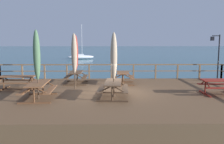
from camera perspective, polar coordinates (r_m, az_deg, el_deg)
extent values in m
plane|color=#2D5B6B|center=(12.28, 0.04, -9.17)|extent=(600.00, 600.00, 0.00)
cube|color=brown|center=(12.17, 0.04, -7.17)|extent=(16.56, 9.60, 0.88)
cube|color=brown|center=(16.51, -0.17, 1.87)|extent=(16.26, 0.09, 0.08)
cube|color=brown|center=(16.56, -0.17, 0.25)|extent=(16.26, 0.07, 0.06)
cube|color=brown|center=(18.39, -26.42, 0.02)|extent=(0.10, 0.10, 1.05)
cube|color=brown|center=(17.74, -21.68, 0.03)|extent=(0.10, 0.10, 1.05)
cube|color=brown|center=(17.23, -16.62, 0.04)|extent=(0.10, 0.10, 1.05)
cube|color=brown|center=(16.85, -11.30, 0.05)|extent=(0.10, 0.10, 1.05)
cube|color=brown|center=(16.63, -5.78, 0.06)|extent=(0.10, 0.10, 1.05)
cube|color=brown|center=(16.56, -0.17, 0.06)|extent=(0.10, 0.10, 1.05)
cube|color=brown|center=(16.66, 5.44, 0.07)|extent=(0.10, 0.10, 1.05)
cube|color=brown|center=(16.91, 10.92, 0.08)|extent=(0.10, 0.10, 1.05)
cube|color=brown|center=(17.31, 16.20, 0.09)|extent=(0.10, 0.10, 1.05)
cube|color=brown|center=(17.85, 21.20, 0.09)|extent=(0.10, 0.10, 1.05)
cube|color=brown|center=(18.52, 25.88, 0.10)|extent=(0.10, 0.10, 1.05)
cube|color=brown|center=(18.39, -26.42, 0.02)|extent=(0.10, 0.10, 1.05)
cube|color=brown|center=(18.52, 25.88, 0.10)|extent=(0.10, 0.10, 1.05)
cube|color=brown|center=(10.84, 0.31, -2.56)|extent=(0.91, 2.21, 0.05)
cube|color=brown|center=(10.88, 3.26, -4.14)|extent=(0.43, 2.17, 0.04)
cube|color=brown|center=(10.94, -2.63, -4.08)|extent=(0.43, 2.17, 0.04)
cube|color=#432F1F|center=(10.11, 0.04, -7.39)|extent=(1.40, 0.18, 0.06)
cylinder|color=#432F1F|center=(10.03, 0.04, -5.51)|extent=(0.07, 0.07, 0.74)
cylinder|color=#432F1F|center=(9.98, 1.65, -4.30)|extent=(0.63, 0.10, 0.37)
cylinder|color=#432F1F|center=(10.01, -1.57, -4.26)|extent=(0.63, 0.10, 0.37)
cube|color=#432F1F|center=(11.86, 0.53, -5.21)|extent=(1.40, 0.18, 0.06)
cylinder|color=#432F1F|center=(11.79, 0.54, -3.60)|extent=(0.07, 0.07, 0.74)
cylinder|color=#432F1F|center=(11.74, 1.90, -2.56)|extent=(0.63, 0.10, 0.37)
cylinder|color=#432F1F|center=(11.77, -0.83, -2.53)|extent=(0.63, 0.10, 0.37)
cube|color=brown|center=(14.80, -9.05, -0.04)|extent=(0.79, 1.82, 0.05)
cube|color=brown|center=(14.78, -6.87, -1.18)|extent=(0.31, 1.81, 0.04)
cube|color=brown|center=(14.92, -11.16, -1.19)|extent=(0.31, 1.81, 0.04)
cube|color=#432F1F|center=(14.20, -9.36, -3.25)|extent=(1.40, 0.10, 0.06)
cylinder|color=#432F1F|center=(14.14, -9.39, -1.89)|extent=(0.07, 0.07, 0.74)
cylinder|color=#432F1F|center=(14.07, -8.28, -1.01)|extent=(0.63, 0.07, 0.37)
cylinder|color=#432F1F|center=(14.15, -10.53, -1.01)|extent=(0.63, 0.07, 0.37)
cube|color=#432F1F|center=(15.61, -8.66, -2.29)|extent=(1.40, 0.10, 0.06)
cylinder|color=#432F1F|center=(15.56, -8.68, -1.06)|extent=(0.07, 0.07, 0.74)
cylinder|color=#432F1F|center=(15.50, -7.67, -0.25)|extent=(0.63, 0.07, 0.37)
cylinder|color=#432F1F|center=(15.56, -9.72, -0.26)|extent=(0.63, 0.07, 0.37)
cube|color=brown|center=(11.11, -18.06, -2.68)|extent=(0.92, 2.21, 0.05)
cube|color=brown|center=(11.05, -15.16, -4.21)|extent=(0.44, 2.18, 0.04)
cube|color=brown|center=(11.30, -20.78, -4.18)|extent=(0.44, 2.18, 0.04)
cube|color=brown|center=(10.40, -19.03, -7.39)|extent=(1.40, 0.18, 0.06)
cylinder|color=brown|center=(10.32, -19.11, -5.56)|extent=(0.07, 0.07, 0.74)
cylinder|color=brown|center=(10.21, -17.63, -4.37)|extent=(0.63, 0.10, 0.37)
cylinder|color=brown|center=(10.35, -20.66, -4.35)|extent=(0.63, 0.10, 0.37)
cube|color=brown|center=(12.11, -16.97, -5.27)|extent=(1.40, 0.18, 0.06)
cylinder|color=brown|center=(12.04, -17.03, -3.69)|extent=(0.07, 0.07, 0.74)
cylinder|color=brown|center=(11.95, -15.76, -2.66)|extent=(0.63, 0.10, 0.37)
cylinder|color=brown|center=(12.06, -18.37, -2.66)|extent=(0.63, 0.10, 0.37)
cube|color=maroon|center=(12.66, 25.31, -1.85)|extent=(1.70, 0.80, 0.05)
cube|color=maroon|center=(12.21, 26.32, -3.65)|extent=(1.69, 0.32, 0.04)
cube|color=maroon|center=(13.21, 24.23, -2.76)|extent=(1.69, 0.32, 0.04)
cube|color=maroon|center=(12.52, 22.37, -5.10)|extent=(0.11, 1.40, 0.06)
cylinder|color=maroon|center=(12.46, 22.44, -3.57)|extent=(0.07, 0.07, 0.74)
cylinder|color=maroon|center=(12.16, 22.98, -2.79)|extent=(0.07, 0.63, 0.37)
cylinder|color=maroon|center=(12.68, 22.02, -2.36)|extent=(0.07, 0.63, 0.37)
cube|color=brown|center=(14.48, 2.76, -0.11)|extent=(0.82, 1.64, 0.05)
cube|color=brown|center=(14.55, 4.96, -1.29)|extent=(0.34, 1.63, 0.04)
cube|color=brown|center=(14.52, 0.54, -1.28)|extent=(0.34, 1.63, 0.04)
cube|color=brown|center=(13.97, 2.81, -3.33)|extent=(1.40, 0.13, 0.06)
cylinder|color=brown|center=(13.91, 2.82, -1.95)|extent=(0.07, 0.07, 0.74)
cylinder|color=brown|center=(13.89, 3.98, -1.06)|extent=(0.63, 0.08, 0.37)
cylinder|color=brown|center=(13.87, 1.67, -1.05)|extent=(0.63, 0.08, 0.37)
cube|color=brown|center=(15.21, 2.68, -2.47)|extent=(1.40, 0.13, 0.06)
cylinder|color=brown|center=(15.16, 2.69, -1.20)|extent=(0.07, 0.07, 0.74)
cylinder|color=brown|center=(15.14, 3.75, -0.38)|extent=(0.63, 0.08, 0.37)
cylinder|color=brown|center=(15.12, 1.63, -0.37)|extent=(0.63, 0.08, 0.37)
cube|color=brown|center=(13.82, -22.76, -1.02)|extent=(1.98, 0.79, 0.05)
cube|color=brown|center=(13.35, -23.63, -2.63)|extent=(1.97, 0.31, 0.04)
cube|color=brown|center=(14.37, -21.84, -1.89)|extent=(1.97, 0.31, 0.04)
cube|color=brown|center=(14.26, -25.60, -3.82)|extent=(0.10, 1.40, 0.06)
cylinder|color=brown|center=(14.20, -25.68, -2.47)|extent=(0.07, 0.07, 0.74)
cylinder|color=brown|center=(13.92, -26.23, -1.76)|extent=(0.07, 0.63, 0.37)
cylinder|color=brown|center=(14.42, -25.24, -1.43)|extent=(0.07, 0.63, 0.37)
cube|color=brown|center=(13.64, -19.50, -3.99)|extent=(0.10, 1.40, 0.06)
cylinder|color=brown|center=(13.58, -19.56, -2.59)|extent=(0.07, 0.07, 0.74)
cylinder|color=brown|center=(13.29, -20.00, -1.85)|extent=(0.07, 0.63, 0.37)
cylinder|color=brown|center=(13.81, -19.20, -1.49)|extent=(0.07, 0.63, 0.37)
cylinder|color=#4C3828|center=(10.78, 0.46, 1.30)|extent=(0.06, 0.06, 2.94)
ellipsoid|color=tan|center=(10.74, 0.46, 4.06)|extent=(0.32, 0.32, 2.24)
cylinder|color=#71614F|center=(10.75, 0.46, 3.17)|extent=(0.21, 0.21, 0.05)
cone|color=#4C3828|center=(10.74, 0.47, 9.51)|extent=(0.10, 0.10, 0.14)
cylinder|color=#4C3828|center=(14.76, -9.10, 2.84)|extent=(0.06, 0.06, 2.96)
ellipsoid|color=#A33328|center=(14.73, -9.14, 4.87)|extent=(0.32, 0.32, 2.25)
cylinder|color=maroon|center=(14.74, -9.13, 4.22)|extent=(0.21, 0.21, 0.05)
cone|color=#4C3828|center=(14.73, -9.22, 8.87)|extent=(0.10, 0.10, 0.14)
cylinder|color=#4C3828|center=(10.97, -18.34, 1.29)|extent=(0.06, 0.06, 3.04)
ellipsoid|color=#4C704C|center=(10.93, -18.45, 4.10)|extent=(0.32, 0.32, 2.31)
cylinder|color=#2D432D|center=(10.94, -18.41, 3.19)|extent=(0.21, 0.21, 0.05)
cone|color=#4C3828|center=(10.93, -18.67, 9.60)|extent=(0.10, 0.10, 0.14)
cylinder|color=#4C3828|center=(13.03, -9.47, 2.34)|extent=(0.06, 0.06, 3.00)
ellipsoid|color=tan|center=(12.99, -9.51, 4.67)|extent=(0.32, 0.32, 2.28)
cylinder|color=#685B4C|center=(13.00, -9.50, 3.92)|extent=(0.21, 0.21, 0.05)
cone|color=#4C3828|center=(12.99, -9.61, 9.24)|extent=(0.10, 0.10, 0.14)
cylinder|color=black|center=(17.70, 25.26, 3.33)|extent=(0.09, 0.09, 3.20)
cylinder|color=black|center=(17.53, 24.77, 8.30)|extent=(0.55, 0.13, 0.06)
cube|color=black|center=(17.38, 23.97, 7.70)|extent=(0.20, 0.20, 0.28)
sphere|color=#F4E08C|center=(17.38, 23.97, 7.70)|extent=(0.14, 0.14, 0.14)
ellipsoid|color=silver|center=(51.44, -7.88, 3.75)|extent=(6.22, 3.51, 0.90)
cube|color=silver|center=(51.36, -8.22, 4.29)|extent=(2.05, 1.61, 0.36)
cylinder|color=silver|center=(51.42, -7.62, 7.95)|extent=(0.10, 0.10, 7.00)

